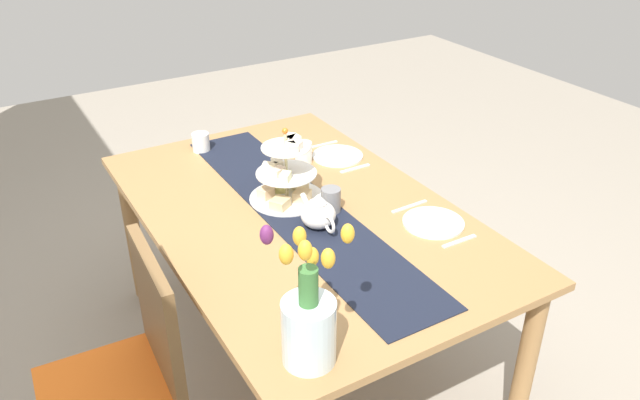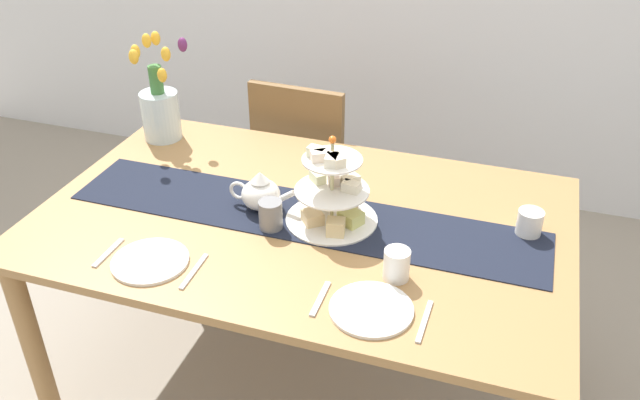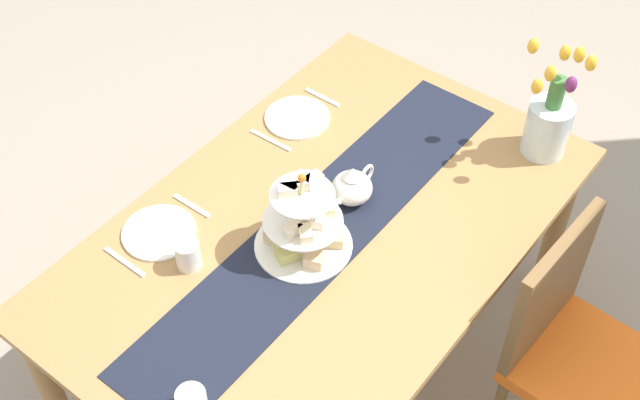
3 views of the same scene
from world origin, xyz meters
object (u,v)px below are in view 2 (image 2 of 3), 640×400
object	(u,v)px
dining_table	(303,238)
fork_left	(108,253)
mug_white_text	(397,264)
mug_grey	(271,215)
dinner_plate_left	(150,261)
teapot	(260,193)
knife_left	(194,271)
chair_left	(307,162)
tiered_cake_stand	(332,197)
dinner_plate_right	(371,309)
cream_jug	(530,223)
knife_right	(424,321)
fork_right	(320,299)
tulip_vase	(160,107)

from	to	relation	value
dining_table	fork_left	world-z (taller)	fork_left
dining_table	mug_white_text	size ratio (longest dim) A/B	18.27
fork_left	mug_grey	world-z (taller)	mug_grey
dining_table	dinner_plate_left	bearing A→B (deg)	-131.97
teapot	knife_left	size ratio (longest dim) A/B	1.40
chair_left	tiered_cake_stand	xyz separation A→B (m)	(0.36, -0.77, 0.33)
tiered_cake_stand	dinner_plate_right	bearing A→B (deg)	-58.92
cream_jug	mug_grey	bearing A→B (deg)	-163.97
teapot	cream_jug	world-z (taller)	teapot
fork_left	knife_left	bearing A→B (deg)	0.00
knife_right	mug_grey	world-z (taller)	mug_grey
dinner_plate_right	mug_grey	distance (m)	0.50
fork_left	dinner_plate_left	bearing A→B (deg)	0.00
teapot	fork_left	world-z (taller)	teapot
mug_white_text	chair_left	bearing A→B (deg)	122.01
dinner_plate_left	mug_grey	world-z (taller)	mug_grey
chair_left	fork_left	xyz separation A→B (m)	(-0.23, -1.16, 0.25)
dinner_plate_left	fork_right	bearing A→B (deg)	0.00
fork_left	mug_white_text	world-z (taller)	mug_white_text
dining_table	knife_right	world-z (taller)	knife_right
mug_grey	knife_right	bearing A→B (deg)	-27.24
dining_table	tiered_cake_stand	bearing A→B (deg)	0.66
dinner_plate_right	mug_grey	size ratio (longest dim) A/B	2.42
knife_left	teapot	bearing A→B (deg)	82.37
chair_left	dinner_plate_left	size ratio (longest dim) A/B	3.96
chair_left	knife_right	bearing A→B (deg)	-57.50
dining_table	tulip_vase	xyz separation A→B (m)	(-0.73, 0.37, 0.22)
dinner_plate_right	mug_white_text	world-z (taller)	mug_white_text
chair_left	fork_left	size ratio (longest dim) A/B	6.07
tiered_cake_stand	mug_grey	size ratio (longest dim) A/B	3.20
knife_right	tiered_cake_stand	bearing A→B (deg)	134.41
cream_jug	mug_grey	distance (m)	0.82
tiered_cake_stand	dining_table	bearing A→B (deg)	-179.34
tiered_cake_stand	tulip_vase	distance (m)	0.91
knife_right	dinner_plate_right	bearing A→B (deg)	180.00
teapot	knife_right	distance (m)	0.74
dinner_plate_left	fork_right	size ratio (longest dim) A/B	1.53
tiered_cake_stand	dinner_plate_right	size ratio (longest dim) A/B	1.32
tulip_vase	mug_white_text	world-z (taller)	tulip_vase
fork_left	mug_grey	bearing A→B (deg)	34.15
chair_left	dinner_plate_left	distance (m)	1.19
fork_left	knife_left	distance (m)	0.29
dinner_plate_left	knife_right	distance (m)	0.82
dinner_plate_left	tiered_cake_stand	bearing A→B (deg)	40.75
knife_left	dinner_plate_right	xyz separation A→B (m)	(0.53, 0.00, 0.00)
tulip_vase	knife_left	world-z (taller)	tulip_vase
dinner_plate_left	fork_right	xyz separation A→B (m)	(0.53, 0.00, -0.00)
teapot	cream_jug	xyz separation A→B (m)	(0.86, 0.13, -0.02)
fork_left	knife_right	size ratio (longest dim) A/B	0.88
dinner_plate_left	dinner_plate_right	size ratio (longest dim) A/B	1.00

